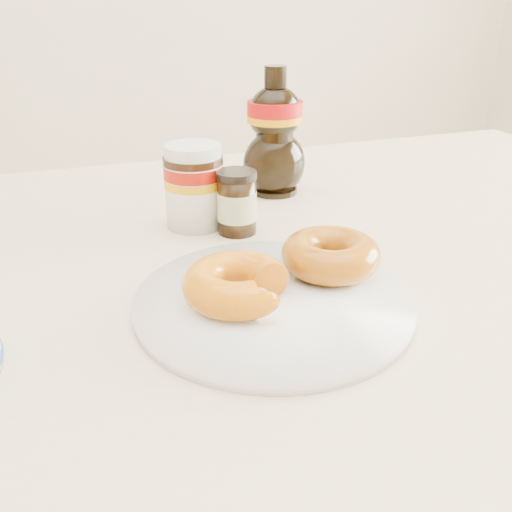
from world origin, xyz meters
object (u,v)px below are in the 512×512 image
object	(u,v)px
donut_bitten	(237,284)
dark_jar	(237,203)
syrup_bottle	(275,132)
nutella_jar	(194,183)
dining_table	(287,305)
plate	(273,301)
donut_whole	(331,254)

from	to	relation	value
donut_bitten	dark_jar	world-z (taller)	dark_jar
donut_bitten	syrup_bottle	distance (m)	0.38
nutella_jar	dark_jar	distance (m)	0.06
donut_bitten	syrup_bottle	xyz separation A→B (m)	(0.17, 0.33, 0.06)
dining_table	nutella_jar	distance (m)	0.20
plate	donut_whole	world-z (taller)	donut_whole
donut_bitten	dark_jar	bearing A→B (deg)	73.79
donut_whole	syrup_bottle	size ratio (longest dim) A/B	0.55
syrup_bottle	donut_bitten	bearing A→B (deg)	-117.05
dark_jar	dining_table	bearing A→B (deg)	-55.80
dining_table	donut_bitten	world-z (taller)	donut_bitten
dining_table	plate	world-z (taller)	plate
dining_table	donut_whole	size ratio (longest dim) A/B	13.33
plate	dark_jar	xyz separation A→B (m)	(0.03, 0.20, 0.03)
donut_bitten	dark_jar	distance (m)	0.21
plate	donut_whole	xyz separation A→B (m)	(0.08, 0.03, 0.02)
donut_whole	nutella_jar	xyz separation A→B (m)	(-0.09, 0.21, 0.03)
donut_bitten	nutella_jar	xyz separation A→B (m)	(0.02, 0.24, 0.03)
syrup_bottle	donut_whole	bearing A→B (deg)	-100.43
donut_whole	syrup_bottle	world-z (taller)	syrup_bottle
nutella_jar	dark_jar	bearing A→B (deg)	-43.96
donut_bitten	dark_jar	size ratio (longest dim) A/B	1.28
syrup_bottle	dark_jar	world-z (taller)	syrup_bottle
donut_bitten	nutella_jar	distance (m)	0.24
plate	syrup_bottle	size ratio (longest dim) A/B	1.45
donut_whole	nutella_jar	world-z (taller)	nutella_jar
dark_jar	donut_whole	bearing A→B (deg)	-73.51
dark_jar	plate	bearing A→B (deg)	-98.05
plate	donut_whole	bearing A→B (deg)	22.58
nutella_jar	dining_table	bearing A→B (deg)	-50.67
dining_table	syrup_bottle	xyz separation A→B (m)	(0.06, 0.20, 0.18)
plate	nutella_jar	xyz separation A→B (m)	(-0.02, 0.24, 0.05)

